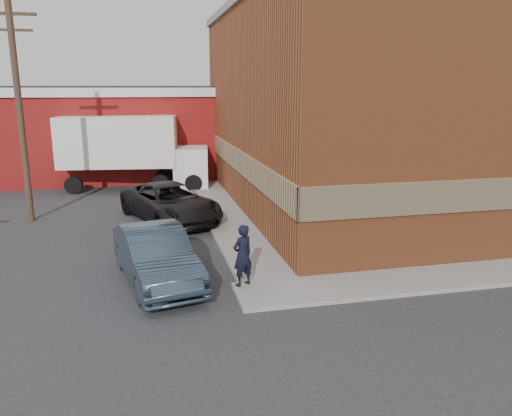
{
  "coord_description": "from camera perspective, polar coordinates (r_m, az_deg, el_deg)",
  "views": [
    {
      "loc": [
        -2.77,
        -13.11,
        5.53
      ],
      "look_at": [
        0.71,
        2.06,
        1.75
      ],
      "focal_mm": 35.0,
      "sensor_mm": 36.0,
      "label": 1
    }
  ],
  "objects": [
    {
      "name": "suv_a",
      "position": [
        21.39,
        -9.77,
        0.63
      ],
      "size": [
        4.54,
        6.23,
        1.57
      ],
      "primitive_type": "imported",
      "rotation": [
        0.0,
        0.0,
        0.38
      ],
      "color": "black",
      "rests_on": "ground"
    },
    {
      "name": "utility_pole",
      "position": [
        22.62,
        -25.44,
        10.37
      ],
      "size": [
        2.0,
        0.26,
        9.0
      ],
      "color": "#4C3526",
      "rests_on": "ground"
    },
    {
      "name": "sidewalk_west",
      "position": [
        23.02,
        -4.14,
        -0.14
      ],
      "size": [
        1.8,
        18.0,
        0.12
      ],
      "primitive_type": "cube",
      "color": "gray",
      "rests_on": "ground"
    },
    {
      "name": "man",
      "position": [
        13.87,
        -1.54,
        -5.43
      ],
      "size": [
        0.76,
        0.67,
        1.76
      ],
      "primitive_type": "imported",
      "rotation": [
        0.0,
        0.0,
        3.61
      ],
      "color": "black",
      "rests_on": "sidewalk_south"
    },
    {
      "name": "sidewalk_south",
      "position": [
        16.87,
        25.75,
        -6.7
      ],
      "size": [
        16.0,
        1.8,
        0.12
      ],
      "primitive_type": "cube",
      "color": "gray",
      "rests_on": "ground"
    },
    {
      "name": "sedan",
      "position": [
        14.71,
        -11.37,
        -5.37
      ],
      "size": [
        2.63,
        5.13,
        1.61
      ],
      "primitive_type": "imported",
      "rotation": [
        0.0,
        0.0,
        0.2
      ],
      "color": "#314052",
      "rests_on": "ground"
    },
    {
      "name": "brick_building",
      "position": [
        24.82,
        14.35,
        11.28
      ],
      "size": [
        14.25,
        18.25,
        9.36
      ],
      "color": "brown",
      "rests_on": "ground"
    },
    {
      "name": "box_truck",
      "position": [
        28.36,
        -13.87,
        6.72
      ],
      "size": [
        8.34,
        3.41,
        4.0
      ],
      "rotation": [
        0.0,
        0.0,
        -0.13
      ],
      "color": "white",
      "rests_on": "ground"
    },
    {
      "name": "warehouse",
      "position": [
        33.38,
        -18.64,
        8.27
      ],
      "size": [
        16.3,
        8.3,
        5.6
      ],
      "color": "maroon",
      "rests_on": "ground"
    },
    {
      "name": "ground",
      "position": [
        14.5,
        -0.93,
        -8.79
      ],
      "size": [
        90.0,
        90.0,
        0.0
      ],
      "primitive_type": "plane",
      "color": "#28282B",
      "rests_on": "ground"
    }
  ]
}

